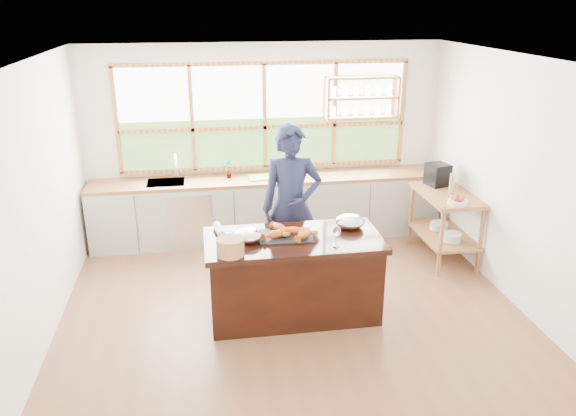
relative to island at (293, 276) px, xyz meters
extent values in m
plane|color=brown|center=(0.00, 0.20, -0.45)|extent=(5.00, 5.00, 0.00)
cube|color=white|center=(0.00, 2.45, 0.90)|extent=(5.00, 0.02, 2.70)
cube|color=white|center=(0.00, -2.05, 0.90)|extent=(5.00, 0.02, 2.70)
cube|color=white|center=(-2.50, 0.20, 0.90)|extent=(0.02, 4.50, 2.70)
cube|color=white|center=(2.50, 0.20, 0.90)|extent=(0.02, 4.50, 2.70)
cube|color=silver|center=(0.00, 0.20, 2.25)|extent=(5.00, 4.50, 0.02)
cube|color=#B58D44|center=(0.00, 2.42, 1.25)|extent=(4.05, 0.06, 1.50)
cube|color=silver|center=(0.00, 2.44, 1.59)|extent=(3.98, 0.01, 0.75)
cube|color=#32581D|center=(0.00, 2.44, 0.87)|extent=(3.98, 0.01, 0.70)
cube|color=#B58D44|center=(1.35, 2.31, 1.77)|extent=(1.00, 0.28, 0.03)
cube|color=#B58D44|center=(1.35, 2.31, 1.50)|extent=(1.00, 0.28, 0.03)
cube|color=#B58D44|center=(1.35, 2.31, 1.22)|extent=(1.00, 0.28, 0.03)
cube|color=#B58D44|center=(0.85, 2.31, 1.50)|extent=(0.03, 0.28, 0.55)
cube|color=#B58D44|center=(1.85, 2.31, 1.50)|extent=(0.03, 0.28, 0.55)
cube|color=#B6B3AC|center=(0.00, 2.14, -0.03)|extent=(4.90, 0.62, 0.85)
cube|color=silver|center=(-1.10, 1.82, -0.02)|extent=(0.60, 0.01, 0.72)
cube|color=olive|center=(0.00, 2.14, 0.42)|extent=(4.90, 0.62, 0.05)
cube|color=silver|center=(-1.40, 2.14, 0.37)|extent=(0.50, 0.42, 0.16)
cube|color=olive|center=(2.45, 0.60, 0.00)|extent=(0.04, 0.04, 0.90)
cube|color=olive|center=(2.45, 1.60, 0.00)|extent=(0.04, 0.04, 0.90)
cube|color=olive|center=(1.93, 0.60, 0.00)|extent=(0.04, 0.04, 0.90)
cube|color=olive|center=(1.93, 1.60, 0.00)|extent=(0.04, 0.04, 0.90)
cube|color=olive|center=(2.19, 1.10, -0.13)|extent=(0.62, 1.10, 0.03)
cube|color=olive|center=(2.19, 1.10, 0.42)|extent=(0.62, 1.10, 0.05)
cylinder|color=silver|center=(2.19, 0.85, -0.07)|extent=(0.24, 0.24, 0.11)
cylinder|color=silver|center=(2.19, 1.25, -0.07)|extent=(0.24, 0.24, 0.09)
cube|color=black|center=(0.00, 0.00, -0.03)|extent=(1.77, 0.82, 0.84)
cube|color=black|center=(0.00, 0.00, 0.42)|extent=(1.85, 0.90, 0.06)
imported|color=#181D3B|center=(0.10, 0.75, 0.51)|extent=(0.73, 0.50, 1.93)
imported|color=slate|center=(-0.54, 2.20, 0.58)|extent=(0.16, 0.14, 0.26)
cube|color=#65B63D|center=(-0.06, 2.14, 0.45)|extent=(0.43, 0.34, 0.01)
cube|color=black|center=(2.19, 1.44, 0.59)|extent=(0.31, 0.33, 0.29)
cylinder|color=#97AE4C|center=(2.24, 1.11, 0.57)|extent=(0.08, 0.08, 0.26)
cylinder|color=silver|center=(2.14, 0.70, 0.47)|extent=(0.24, 0.24, 0.05)
sphere|color=#AD2D25|center=(2.19, 0.70, 0.52)|extent=(0.07, 0.07, 0.07)
sphere|color=#AD2D25|center=(2.16, 0.75, 0.52)|extent=(0.07, 0.07, 0.07)
sphere|color=#AD2D25|center=(2.10, 0.73, 0.52)|extent=(0.07, 0.07, 0.07)
sphere|color=#AD2D25|center=(2.10, 0.67, 0.52)|extent=(0.07, 0.07, 0.07)
sphere|color=#AD2D25|center=(2.16, 0.65, 0.52)|extent=(0.07, 0.07, 0.07)
cube|color=black|center=(-0.07, 0.03, 0.45)|extent=(0.57, 0.43, 0.02)
ellipsoid|color=#D8550E|center=(-0.19, -0.02, 0.50)|extent=(0.23, 0.15, 0.08)
ellipsoid|color=#D8550E|center=(0.01, 0.05, 0.50)|extent=(0.23, 0.14, 0.08)
ellipsoid|color=#D8550E|center=(0.11, -0.07, 0.50)|extent=(0.21, 0.21, 0.08)
ellipsoid|color=#D8550E|center=(-0.12, 0.15, 0.50)|extent=(0.18, 0.23, 0.08)
ellipsoid|color=silver|center=(-0.47, -0.01, 0.51)|extent=(0.30, 0.30, 0.14)
ellipsoid|color=silver|center=(0.65, 0.19, 0.51)|extent=(0.31, 0.31, 0.15)
cylinder|color=white|center=(0.38, -0.29, 0.45)|extent=(0.06, 0.06, 0.01)
cylinder|color=white|center=(0.38, -0.29, 0.52)|extent=(0.01, 0.01, 0.13)
ellipsoid|color=white|center=(0.38, -0.29, 0.62)|extent=(0.08, 0.08, 0.10)
cylinder|color=#B07746|center=(-0.67, -0.32, 0.53)|extent=(0.27, 0.27, 0.17)
cylinder|color=silver|center=(-0.76, 0.25, 0.49)|extent=(0.12, 0.31, 0.08)
camera|label=1|loc=(-0.90, -5.29, 2.79)|focal=35.00mm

